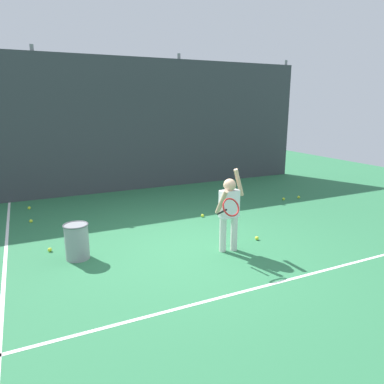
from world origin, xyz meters
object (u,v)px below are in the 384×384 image
object	(u,v)px
tennis_ball_0	(29,208)
tennis_player	(229,209)
tennis_ball_1	(202,216)
tennis_ball_8	(299,197)
tennis_ball_3	(284,199)
tennis_ball_6	(31,221)
tennis_ball_4	(257,238)
ball_hopper	(77,241)
tennis_ball_2	(50,250)

from	to	relation	value
tennis_ball_0	tennis_player	bearing A→B (deg)	-54.41
tennis_ball_1	tennis_ball_8	bearing A→B (deg)	6.14
tennis_ball_3	tennis_ball_8	xyz separation A→B (m)	(0.46, -0.03, 0.00)
tennis_ball_1	tennis_ball_8	size ratio (longest dim) A/B	1.00
tennis_ball_1	tennis_ball_6	xyz separation A→B (m)	(-3.31, 1.17, 0.00)
tennis_ball_3	tennis_ball_4	distance (m)	2.90
tennis_ball_0	tennis_ball_4	world-z (taller)	same
ball_hopper	tennis_ball_6	world-z (taller)	ball_hopper
tennis_ball_1	tennis_ball_8	distance (m)	2.92
tennis_ball_6	tennis_ball_8	size ratio (longest dim) A/B	1.00
tennis_ball_0	tennis_ball_8	xyz separation A→B (m)	(6.22, -1.90, 0.00)
tennis_ball_0	tennis_ball_6	distance (m)	1.04
tennis_ball_2	tennis_ball_6	size ratio (longest dim) A/B	1.00
tennis_player	tennis_ball_2	distance (m)	2.99
tennis_ball_2	tennis_ball_4	size ratio (longest dim) A/B	1.00
tennis_player	ball_hopper	world-z (taller)	tennis_player
tennis_ball_2	tennis_ball_8	xyz separation A→B (m)	(5.99, 0.87, 0.00)
tennis_ball_0	tennis_ball_3	size ratio (longest dim) A/B	1.00
tennis_ball_4	tennis_ball_8	xyz separation A→B (m)	(2.64, 1.90, 0.00)
tennis_player	tennis_ball_6	size ratio (longest dim) A/B	20.46
tennis_ball_0	tennis_ball_4	bearing A→B (deg)	-46.69
ball_hopper	tennis_ball_3	size ratio (longest dim) A/B	8.52
tennis_ball_6	tennis_ball_1	bearing A→B (deg)	-19.54
tennis_ball_0	tennis_ball_3	distance (m)	6.05
tennis_ball_2	tennis_ball_6	bearing A→B (deg)	97.42
tennis_ball_6	ball_hopper	bearing A→B (deg)	-74.66
tennis_ball_0	tennis_ball_1	bearing A→B (deg)	-33.79
tennis_ball_0	tennis_ball_8	bearing A→B (deg)	-17.01
tennis_ball_0	tennis_ball_1	size ratio (longest dim) A/B	1.00
ball_hopper	tennis_ball_3	bearing A→B (deg)	14.82
tennis_player	tennis_ball_1	size ratio (longest dim) A/B	20.46
tennis_ball_1	tennis_ball_4	size ratio (longest dim) A/B	1.00
tennis_ball_1	tennis_ball_2	size ratio (longest dim) A/B	1.00
tennis_ball_3	tennis_ball_4	world-z (taller)	same
tennis_ball_8	tennis_player	bearing A→B (deg)	-147.92
ball_hopper	tennis_ball_4	distance (m)	3.04
tennis_ball_1	tennis_ball_3	world-z (taller)	same
tennis_ball_3	tennis_ball_4	xyz separation A→B (m)	(-2.18, -1.92, 0.00)
ball_hopper	tennis_ball_0	distance (m)	3.30
tennis_ball_3	tennis_ball_8	distance (m)	0.46
tennis_player	tennis_ball_8	world-z (taller)	tennis_player
ball_hopper	tennis_ball_8	distance (m)	5.77
tennis_ball_0	tennis_ball_8	distance (m)	6.50
tennis_ball_8	tennis_ball_1	bearing A→B (deg)	-173.86
tennis_player	tennis_ball_8	bearing A→B (deg)	26.70
ball_hopper	tennis_ball_0	xyz separation A→B (m)	(-0.60, 3.24, -0.26)
tennis_ball_0	tennis_ball_6	world-z (taller)	same
tennis_ball_3	tennis_ball_6	world-z (taller)	same
tennis_ball_6	tennis_ball_8	world-z (taller)	same
tennis_ball_0	tennis_ball_6	bearing A→B (deg)	-89.89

